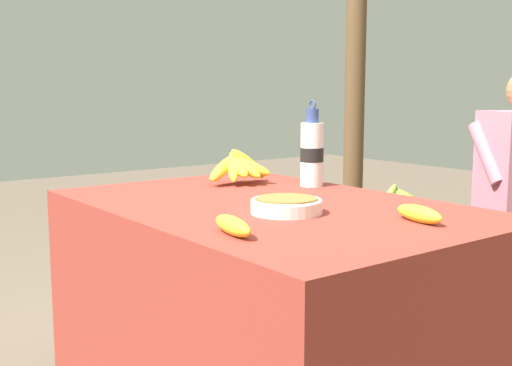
{
  "coord_description": "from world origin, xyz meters",
  "views": [
    {
      "loc": [
        1.42,
        -1.13,
        1.02
      ],
      "look_at": [
        -0.13,
        0.05,
        0.74
      ],
      "focal_mm": 45.0,
      "sensor_mm": 36.0,
      "label": 1
    }
  ],
  "objects": [
    {
      "name": "market_counter",
      "position": [
        0.0,
        0.0,
        0.35
      ],
      "size": [
        1.26,
        0.85,
        0.7
      ],
      "color": "maroon",
      "rests_on": "ground_plane"
    },
    {
      "name": "banana_bunch_ripe",
      "position": [
        -0.37,
        0.16,
        0.76
      ],
      "size": [
        0.17,
        0.28,
        0.13
      ],
      "color": "#4C381E",
      "rests_on": "market_counter"
    },
    {
      "name": "serving_bowl",
      "position": [
        0.14,
        -0.06,
        0.72
      ],
      "size": [
        0.19,
        0.19,
        0.04
      ],
      "color": "white",
      "rests_on": "market_counter"
    },
    {
      "name": "water_bottle",
      "position": [
        -0.18,
        0.32,
        0.81
      ],
      "size": [
        0.08,
        0.08,
        0.29
      ],
      "color": "white",
      "rests_on": "market_counter"
    },
    {
      "name": "loose_banana_front",
      "position": [
        0.26,
        -0.32,
        0.72
      ],
      "size": [
        0.17,
        0.07,
        0.04
      ],
      "rotation": [
        0.0,
        0.0,
        -0.18
      ],
      "color": "yellow",
      "rests_on": "market_counter"
    },
    {
      "name": "loose_banana_side",
      "position": [
        0.43,
        0.13,
        0.72
      ],
      "size": [
        0.16,
        0.07,
        0.04
      ],
      "rotation": [
        0.0,
        0.0,
        -0.18
      ],
      "color": "yellow",
      "rests_on": "market_counter"
    },
    {
      "name": "wooden_bench",
      "position": [
        -0.19,
        1.26,
        0.38
      ],
      "size": [
        1.51,
        0.32,
        0.46
      ],
      "color": "brown",
      "rests_on": "ground_plane"
    },
    {
      "name": "banana_bunch_green",
      "position": [
        -0.58,
        1.26,
        0.52
      ],
      "size": [
        0.16,
        0.24,
        0.13
      ],
      "color": "#4C381E",
      "rests_on": "wooden_bench"
    },
    {
      "name": "support_post_near",
      "position": [
        -1.2,
        1.58,
        1.27
      ],
      "size": [
        0.12,
        0.12,
        2.53
      ],
      "color": "brown",
      "rests_on": "ground_plane"
    }
  ]
}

